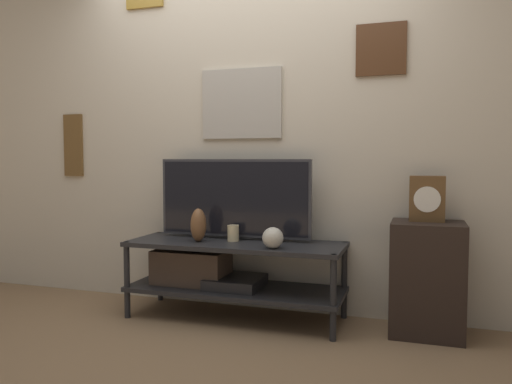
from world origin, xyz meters
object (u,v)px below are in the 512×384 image
Objects in this scene: candle_jar at (233,233)px; mantel_clock at (427,199)px; vase_urn_stoneware at (198,225)px; vase_round_glass at (273,238)px; television at (234,198)px.

mantel_clock is at bearing 3.56° from candle_jar.
vase_urn_stoneware is 0.57m from vase_round_glass.
television is at bearing 105.76° from candle_jar.
television is 4.84× the size of vase_urn_stoneware.
television is 9.97× the size of candle_jar.
television is 3.89× the size of mantel_clock.
television is 0.50m from vase_round_glass.
television is at bearing 143.15° from vase_round_glass.
television reaches higher than vase_round_glass.
vase_urn_stoneware is 1.50m from mantel_clock.
mantel_clock is (0.92, 0.26, 0.25)m from vase_round_glass.
vase_urn_stoneware is (-0.20, -0.17, -0.18)m from television.
vase_round_glass is at bearing -36.85° from television.
vase_urn_stoneware is at bearing -173.57° from mantel_clock.
vase_round_glass is at bearing -28.77° from candle_jar.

